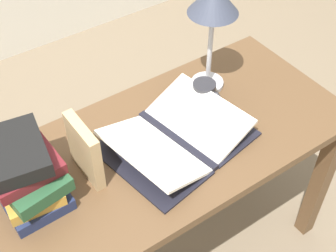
{
  "coord_description": "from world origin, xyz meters",
  "views": [
    {
      "loc": [
        -0.57,
        -0.9,
        1.9
      ],
      "look_at": [
        0.04,
        -0.01,
        0.82
      ],
      "focal_mm": 50.0,
      "sensor_mm": 36.0,
      "label": 1
    }
  ],
  "objects_px": {
    "book_stack_tall": "(23,172)",
    "book_standing_upright": "(85,151)",
    "reading_lamp": "(213,7)",
    "coffee_mug": "(204,92)",
    "open_book": "(177,137)"
  },
  "relations": [
    {
      "from": "book_stack_tall",
      "to": "book_standing_upright",
      "type": "distance_m",
      "value": 0.19
    },
    {
      "from": "book_standing_upright",
      "to": "reading_lamp",
      "type": "distance_m",
      "value": 0.64
    },
    {
      "from": "book_standing_upright",
      "to": "coffee_mug",
      "type": "bearing_deg",
      "value": 5.57
    },
    {
      "from": "book_stack_tall",
      "to": "book_standing_upright",
      "type": "relative_size",
      "value": 1.49
    },
    {
      "from": "coffee_mug",
      "to": "book_stack_tall",
      "type": "bearing_deg",
      "value": -177.57
    },
    {
      "from": "book_standing_upright",
      "to": "reading_lamp",
      "type": "xyz_separation_m",
      "value": [
        0.58,
        0.13,
        0.24
      ]
    },
    {
      "from": "open_book",
      "to": "reading_lamp",
      "type": "relative_size",
      "value": 1.24
    },
    {
      "from": "open_book",
      "to": "reading_lamp",
      "type": "distance_m",
      "value": 0.45
    },
    {
      "from": "reading_lamp",
      "to": "book_stack_tall",
      "type": "bearing_deg",
      "value": -172.84
    },
    {
      "from": "book_standing_upright",
      "to": "coffee_mug",
      "type": "distance_m",
      "value": 0.52
    },
    {
      "from": "book_stack_tall",
      "to": "coffee_mug",
      "type": "relative_size",
      "value": 2.77
    },
    {
      "from": "book_stack_tall",
      "to": "coffee_mug",
      "type": "xyz_separation_m",
      "value": [
        0.7,
        0.03,
        -0.06
      ]
    },
    {
      "from": "open_book",
      "to": "book_standing_upright",
      "type": "height_order",
      "value": "book_standing_upright"
    },
    {
      "from": "reading_lamp",
      "to": "coffee_mug",
      "type": "distance_m",
      "value": 0.31
    },
    {
      "from": "open_book",
      "to": "book_stack_tall",
      "type": "relative_size",
      "value": 1.71
    }
  ]
}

